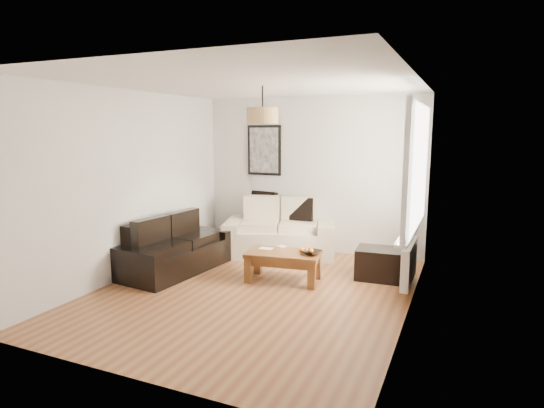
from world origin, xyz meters
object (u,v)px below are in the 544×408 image
at_px(ottoman, 384,264).
at_px(coffee_table, 283,266).
at_px(sofa_leather, 176,246).
at_px(loveseat_cream, 280,228).

bearing_deg(ottoman, coffee_table, -153.87).
height_order(sofa_leather, coffee_table, sofa_leather).
distance_m(sofa_leather, coffee_table, 1.65).
relative_size(loveseat_cream, sofa_leather, 1.03).
distance_m(loveseat_cream, sofa_leather, 1.79).
xyz_separation_m(loveseat_cream, sofa_leather, (-1.06, -1.44, -0.07)).
height_order(coffee_table, ottoman, ottoman).
relative_size(loveseat_cream, ottoman, 2.37).
height_order(sofa_leather, ottoman, sofa_leather).
distance_m(coffee_table, ottoman, 1.40).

